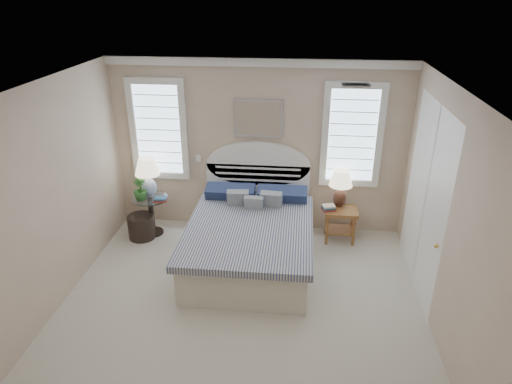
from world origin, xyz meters
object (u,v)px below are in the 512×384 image
object	(u,v)px
side_table_left	(151,212)
nightstand_right	(340,218)
floor_pot	(141,227)
lamp_left	(148,173)
lamp_right	(341,184)
bed	(251,236)

from	to	relation	value
side_table_left	nightstand_right	xyz separation A→B (m)	(2.95, 0.10, -0.00)
floor_pot	lamp_left	size ratio (longest dim) A/B	0.66
floor_pot	lamp_left	xyz separation A→B (m)	(0.11, 0.22, 0.82)
side_table_left	nightstand_right	world-z (taller)	side_table_left
lamp_right	floor_pot	bearing A→B (deg)	-172.83
side_table_left	lamp_right	bearing A→B (deg)	4.65
side_table_left	lamp_left	world-z (taller)	lamp_left
nightstand_right	lamp_left	distance (m)	3.04
bed	nightstand_right	world-z (taller)	bed
nightstand_right	lamp_right	distance (m)	0.52
side_table_left	lamp_left	bearing A→B (deg)	105.89
side_table_left	lamp_right	xyz separation A→B (m)	(2.92, 0.24, 0.50)
side_table_left	floor_pot	world-z (taller)	side_table_left
lamp_left	side_table_left	bearing A→B (deg)	-74.11
bed	lamp_right	distance (m)	1.60
floor_pot	lamp_left	bearing A→B (deg)	63.41
side_table_left	lamp_right	distance (m)	2.98
side_table_left	lamp_right	world-z (taller)	lamp_right
floor_pot	lamp_right	distance (m)	3.16
side_table_left	lamp_left	size ratio (longest dim) A/B	1.01
nightstand_right	lamp_left	world-z (taller)	lamp_left
lamp_left	lamp_right	xyz separation A→B (m)	(2.95, 0.16, -0.13)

